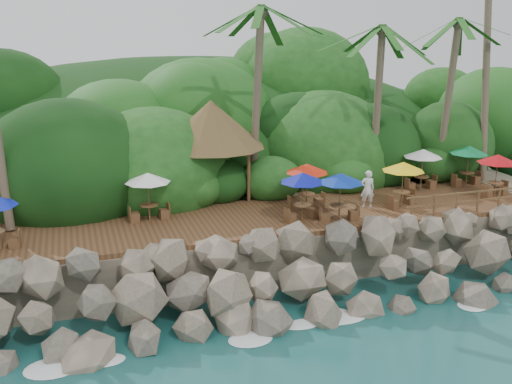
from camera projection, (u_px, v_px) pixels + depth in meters
name	position (u px, v px, depth m)	size (l,w,h in m)	color
ground	(308.00, 331.00, 20.47)	(140.00, 140.00, 0.00)	#19514F
land_base	(205.00, 186.00, 34.85)	(32.00, 25.20, 2.10)	gray
jungle_hill	(181.00, 174.00, 42.01)	(44.80, 28.00, 15.40)	#143811
seawall	(289.00, 278.00, 21.99)	(29.00, 4.00, 2.30)	gray
terrace	(256.00, 219.00, 25.37)	(26.00, 5.00, 0.20)	brown
jungle_foliage	(209.00, 208.00, 34.22)	(44.00, 16.00, 12.00)	#143811
foam_line	(305.00, 326.00, 20.74)	(25.20, 0.80, 0.06)	white
palapa	(211.00, 124.00, 27.44)	(5.04, 5.04, 4.60)	brown
dining_clusters	(303.00, 175.00, 25.43)	(24.61, 5.11, 2.07)	brown
railing	(478.00, 199.00, 25.78)	(7.20, 0.10, 1.00)	brown
waiter	(367.00, 189.00, 26.33)	(0.63, 0.41, 1.73)	white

